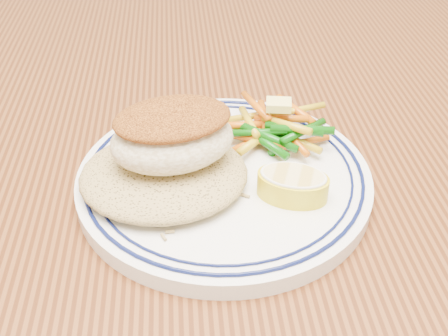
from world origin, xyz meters
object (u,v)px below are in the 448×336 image
dining_table (238,231)px  lemon_wedge (293,184)px  rice_pilaf (164,171)px  plate (224,178)px  fish_fillet (172,135)px  vegetable_pile (274,129)px

dining_table → lemon_wedge: (0.03, -0.08, 0.12)m
dining_table → lemon_wedge: 0.15m
dining_table → rice_pilaf: size_ratio=10.99×
dining_table → plate: plate is taller
plate → lemon_wedge: lemon_wedge is taller
plate → fish_fillet: (-0.04, -0.01, 0.05)m
lemon_wedge → dining_table: bearing=112.0°
lemon_wedge → rice_pilaf: bearing=166.6°
dining_table → lemon_wedge: lemon_wedge is taller
plate → rice_pilaf: 0.05m
plate → lemon_wedge: bearing=-34.4°
dining_table → vegetable_pile: 0.13m
vegetable_pile → lemon_wedge: 0.08m
dining_table → vegetable_pile: (0.03, -0.00, 0.13)m
fish_fillet → lemon_wedge: 0.10m
vegetable_pile → dining_table: bearing=173.7°
vegetable_pile → fish_fillet: bearing=-151.8°
fish_fillet → rice_pilaf: bearing=-149.3°
rice_pilaf → lemon_wedge: (0.10, -0.02, -0.00)m
fish_fillet → lemon_wedge: fish_fillet is taller
vegetable_pile → lemon_wedge: size_ratio=1.51×
dining_table → fish_fillet: 0.18m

